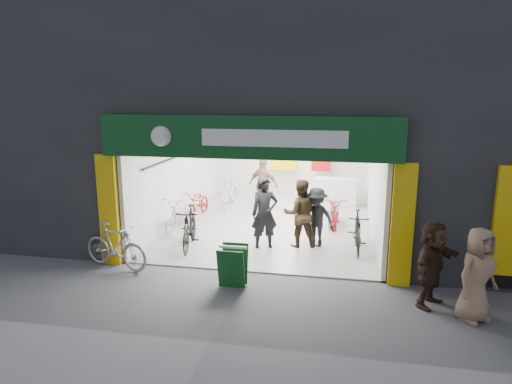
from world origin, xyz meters
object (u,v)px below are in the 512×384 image
(pedestrian_near, at_px, (477,275))
(sandwich_board, at_px, (233,265))
(bike_right_front, at_px, (357,232))
(bike_left_front, at_px, (183,213))
(parked_bike, at_px, (116,246))

(pedestrian_near, relative_size, sandwich_board, 1.99)
(bike_right_front, distance_m, sandwich_board, 3.74)
(bike_right_front, distance_m, pedestrian_near, 3.81)
(bike_left_front, relative_size, pedestrian_near, 1.19)
(bike_right_front, bearing_deg, bike_left_front, 169.05)
(bike_right_front, bearing_deg, parked_bike, -159.41)
(bike_left_front, relative_size, bike_right_front, 1.20)
(bike_left_front, bearing_deg, bike_right_front, -2.81)
(sandwich_board, bearing_deg, bike_left_front, 123.62)
(parked_bike, relative_size, pedestrian_near, 1.04)
(parked_bike, bearing_deg, sandwich_board, -84.00)
(pedestrian_near, bearing_deg, parked_bike, 135.08)
(bike_left_front, xyz_separation_m, parked_bike, (-0.51, -3.04, -0.00))
(bike_right_front, xyz_separation_m, sandwich_board, (-2.58, -2.70, -0.04))
(bike_left_front, distance_m, bike_right_front, 5.01)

